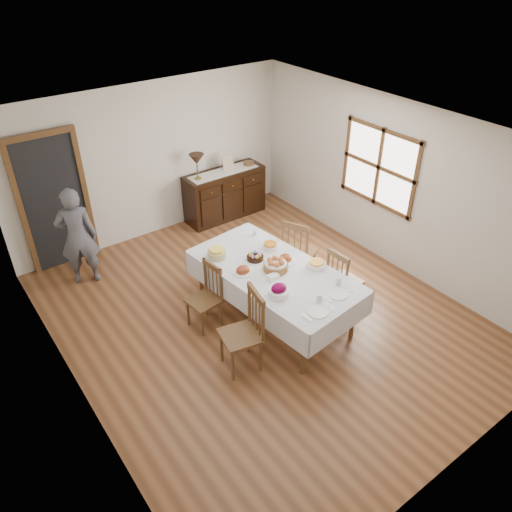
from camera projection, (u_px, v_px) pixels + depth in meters
ground at (260, 316)px, 6.99m from camera, size 6.00×6.00×0.00m
room_shell at (232, 203)px, 6.30m from camera, size 5.02×6.02×2.65m
dining_table at (274, 276)px, 6.58m from camera, size 1.44×2.46×0.81m
chair_left_near at (245, 331)px, 5.92m from camera, size 0.54×0.54×1.08m
chair_left_far at (206, 296)px, 6.60m from camera, size 0.43×0.43×0.93m
chair_right_near at (342, 279)px, 6.88m from camera, size 0.43×0.43×0.98m
chair_right_far at (298, 251)px, 7.39m from camera, size 0.60×0.60×1.08m
sideboard at (225, 194)px, 9.17m from camera, size 1.50×0.55×0.90m
person at (77, 234)px, 7.25m from camera, size 0.60×0.49×1.66m
bread_basket at (276, 265)px, 6.49m from camera, size 0.32×0.32×0.17m
egg_basket at (255, 257)px, 6.72m from camera, size 0.23×0.23×0.10m
ham_platter_a at (243, 270)px, 6.46m from camera, size 0.27×0.27×0.11m
ham_platter_b at (285, 259)px, 6.69m from camera, size 0.30×0.30×0.11m
beet_bowl at (279, 291)px, 6.04m from camera, size 0.26×0.26×0.16m
carrot_bowl at (270, 246)px, 6.93m from camera, size 0.20×0.20×0.09m
pineapple_bowl at (217, 253)px, 6.75m from camera, size 0.26×0.26×0.14m
casserole_dish at (316, 264)px, 6.57m from camera, size 0.26×0.26×0.08m
butter_dish at (273, 277)px, 6.33m from camera, size 0.15×0.10×0.07m
setting_left at (318, 307)px, 5.85m from camera, size 0.43×0.31×0.10m
setting_right at (338, 290)px, 6.14m from camera, size 0.43×0.31×0.10m
glass_far_a at (224, 251)px, 6.81m from camera, size 0.07×0.07×0.09m
glass_far_b at (255, 232)px, 7.24m from camera, size 0.06×0.06×0.09m
runner at (223, 172)px, 8.89m from camera, size 1.30×0.35×0.01m
table_lamp at (197, 160)px, 8.45m from camera, size 0.26×0.26×0.46m
picture_frame at (228, 163)px, 8.88m from camera, size 0.22×0.08×0.28m
deco_bowl at (249, 163)px, 9.15m from camera, size 0.20×0.20×0.06m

